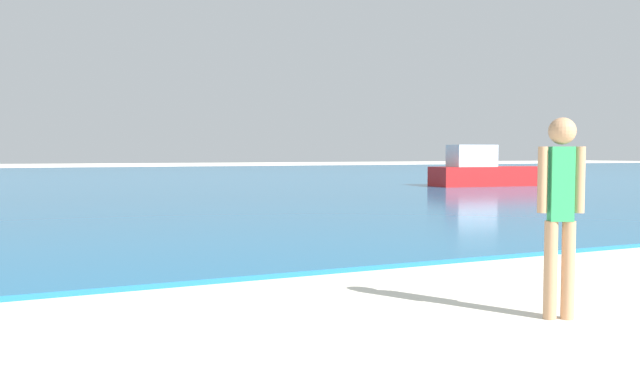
# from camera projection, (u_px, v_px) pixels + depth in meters

# --- Properties ---
(water) EXTENTS (160.00, 60.00, 0.06)m
(water) POSITION_uv_depth(u_px,v_px,m) (87.00, 179.00, 34.76)
(water) COLOR #1E6B9E
(water) RESTS_ON ground
(person_standing) EXTENTS (0.35, 0.22, 1.68)m
(person_standing) POSITION_uv_depth(u_px,v_px,m) (561.00, 205.00, 5.42)
(person_standing) COLOR tan
(person_standing) RESTS_ON ground
(boat_near) EXTENTS (5.07, 2.20, 1.67)m
(boat_near) POSITION_uv_depth(u_px,v_px,m) (486.00, 172.00, 26.79)
(boat_near) COLOR red
(boat_near) RESTS_ON water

